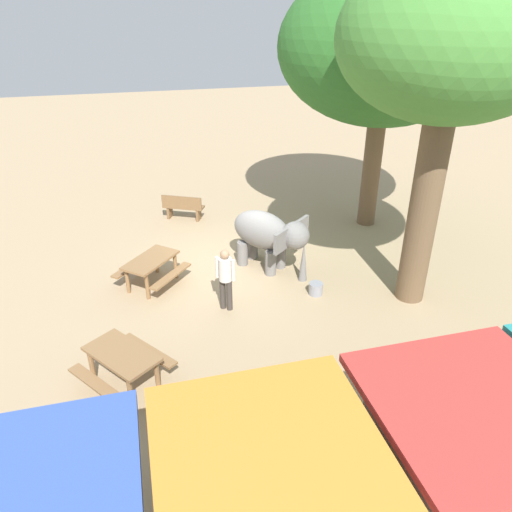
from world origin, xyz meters
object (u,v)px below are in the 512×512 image
object	(u,v)px
wooden_bench	(183,207)
market_stall_red	(456,479)
picnic_table_near	(151,265)
elephant	(269,234)
feed_bucket	(316,289)
shade_tree_main	(386,48)
shade_tree_secondary	(453,43)
picnic_table_far	(123,361)
person_handler	(225,275)

from	to	relation	value
wooden_bench	market_stall_red	distance (m)	12.25
wooden_bench	picnic_table_near	xyz separation A→B (m)	(1.32, 4.11, 0.12)
elephant	feed_bucket	distance (m)	2.02
shade_tree_main	feed_bucket	distance (m)	7.32
elephant	feed_bucket	size ratio (longest dim) A/B	6.28
feed_bucket	shade_tree_secondary	bearing A→B (deg)	162.75
picnic_table_near	market_stall_red	size ratio (longest dim) A/B	0.84
picnic_table_far	picnic_table_near	bearing A→B (deg)	131.24
elephant	wooden_bench	xyz separation A→B (m)	(1.90, -4.01, -0.59)
shade_tree_main	feed_bucket	bearing A→B (deg)	49.51
wooden_bench	feed_bucket	bearing A→B (deg)	-37.62
picnic_table_far	feed_bucket	bearing A→B (deg)	77.37
elephant	feed_bucket	bearing A→B (deg)	-13.22
picnic_table_far	feed_bucket	size ratio (longest dim) A/B	5.80
shade_tree_main	wooden_bench	xyz separation A→B (m)	(5.96, -1.82, -5.03)
shade_tree_main	market_stall_red	size ratio (longest dim) A/B	3.08
feed_bucket	elephant	bearing A→B (deg)	-63.42
shade_tree_main	picnic_table_far	distance (m)	11.17
shade_tree_secondary	picnic_table_far	size ratio (longest dim) A/B	3.73
shade_tree_main	picnic_table_far	bearing A→B (deg)	36.46
picnic_table_near	picnic_table_far	xyz separation A→B (m)	(0.78, 3.68, 0.00)
elephant	person_handler	distance (m)	2.29
wooden_bench	shade_tree_main	bearing A→B (deg)	9.64
picnic_table_far	market_stall_red	distance (m)	6.07
person_handler	picnic_table_near	size ratio (longest dim) A/B	0.77
shade_tree_secondary	market_stall_red	bearing A→B (deg)	63.95
person_handler	picnic_table_far	bearing A→B (deg)	166.99
wooden_bench	market_stall_red	xyz separation A→B (m)	(-2.20, 12.03, 0.67)
picnic_table_near	feed_bucket	bearing A→B (deg)	-68.67
person_handler	wooden_bench	xyz separation A→B (m)	(0.35, -5.70, -0.48)
picnic_table_near	market_stall_red	xyz separation A→B (m)	(-3.53, 7.92, 0.55)
elephant	shade_tree_main	xyz separation A→B (m)	(-4.06, -2.19, 4.45)
wooden_bench	picnic_table_far	distance (m)	8.06
elephant	feed_bucket	xyz separation A→B (m)	(-0.81, 1.62, -0.90)
elephant	shade_tree_main	world-z (taller)	shade_tree_main
elephant	picnic_table_near	xyz separation A→B (m)	(3.23, 0.10, -0.47)
shade_tree_main	shade_tree_secondary	size ratio (longest dim) A/B	1.00
person_handler	wooden_bench	world-z (taller)	person_handler
picnic_table_far	market_stall_red	xyz separation A→B (m)	(-4.31, 4.25, 0.55)
market_stall_red	shade_tree_main	bearing A→B (deg)	-110.21
shade_tree_main	wooden_bench	distance (m)	8.01
shade_tree_secondary	picnic_table_near	size ratio (longest dim) A/B	3.69
shade_tree_main	wooden_bench	world-z (taller)	shade_tree_main
feed_bucket	picnic_table_near	bearing A→B (deg)	-20.63
elephant	shade_tree_secondary	xyz separation A→B (m)	(-3.08, 2.32, 4.91)
picnic_table_near	shade_tree_main	bearing A→B (deg)	-30.63
shade_tree_main	elephant	bearing A→B (deg)	28.33
person_handler	wooden_bench	bearing A→B (deg)	40.13
elephant	person_handler	xyz separation A→B (m)	(1.55, 1.69, -0.11)
person_handler	shade_tree_main	xyz separation A→B (m)	(-5.61, -3.87, 4.55)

